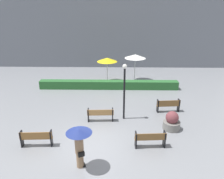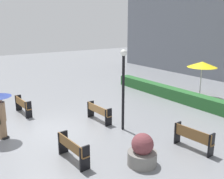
{
  "view_description": "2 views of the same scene",
  "coord_description": "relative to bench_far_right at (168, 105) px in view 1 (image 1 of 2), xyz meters",
  "views": [
    {
      "loc": [
        1.25,
        -10.12,
        6.94
      ],
      "look_at": [
        0.95,
        5.28,
        1.1
      ],
      "focal_mm": 36.68,
      "sensor_mm": 36.0,
      "label": 1
    },
    {
      "loc": [
        10.34,
        -3.53,
        4.64
      ],
      "look_at": [
        -0.67,
        4.03,
        1.18
      ],
      "focal_mm": 41.15,
      "sensor_mm": 36.0,
      "label": 2
    }
  ],
  "objects": [
    {
      "name": "building_facade",
      "position": [
        -4.78,
        12.03,
        4.43
      ],
      "size": [
        28.0,
        1.2,
        9.89
      ],
      "primitive_type": "cube",
      "color": "slate",
      "rests_on": "ground"
    },
    {
      "name": "planter_pot",
      "position": [
        -0.28,
        -2.26,
        -0.04
      ],
      "size": [
        0.99,
        0.99,
        1.12
      ],
      "color": "slate",
      "rests_on": "ground"
    },
    {
      "name": "bench_far_right",
      "position": [
        0.0,
        0.0,
        0.0
      ],
      "size": [
        1.58,
        0.48,
        0.87
      ],
      "color": "brown",
      "rests_on": "ground"
    },
    {
      "name": "patio_umbrella_white",
      "position": [
        -1.8,
        6.56,
        1.85
      ],
      "size": [
        1.92,
        1.92,
        2.55
      ],
      "color": "silver",
      "rests_on": "ground"
    },
    {
      "name": "bench_mid_center",
      "position": [
        -4.49,
        -1.39,
        -0.02
      ],
      "size": [
        1.64,
        0.44,
        0.82
      ],
      "color": "#9E7242",
      "rests_on": "ground"
    },
    {
      "name": "bench_near_left",
      "position": [
        -7.59,
        -4.14,
        0.0
      ],
      "size": [
        1.64,
        0.42,
        0.86
      ],
      "color": "olive",
      "rests_on": "ground"
    },
    {
      "name": "pedestrian_with_umbrella",
      "position": [
        -5.1,
        -5.7,
        0.84
      ],
      "size": [
        1.13,
        1.13,
        1.97
      ],
      "color": "#8C6B4C",
      "rests_on": "ground"
    },
    {
      "name": "lamp_post",
      "position": [
        -3.03,
        -1.01,
        1.71
      ],
      "size": [
        0.28,
        0.28,
        3.58
      ],
      "color": "black",
      "rests_on": "ground"
    },
    {
      "name": "hedge_strip",
      "position": [
        -4.17,
        4.43,
        -0.16
      ],
      "size": [
        11.84,
        0.7,
        0.7
      ],
      "primitive_type": "cube",
      "color": "#28602D",
      "rests_on": "ground"
    },
    {
      "name": "ground_plane",
      "position": [
        -4.78,
        -3.97,
        -0.51
      ],
      "size": [
        60.0,
        60.0,
        0.0
      ],
      "primitive_type": "plane",
      "color": "gray"
    },
    {
      "name": "patio_umbrella_yellow",
      "position": [
        -4.36,
        6.17,
        1.62
      ],
      "size": [
        1.83,
        1.83,
        2.31
      ],
      "color": "silver",
      "rests_on": "ground"
    },
    {
      "name": "bench_near_right",
      "position": [
        -1.78,
        -4.11,
        -0.0
      ],
      "size": [
        1.6,
        0.47,
        0.86
      ],
      "color": "brown",
      "rests_on": "ground"
    }
  ]
}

